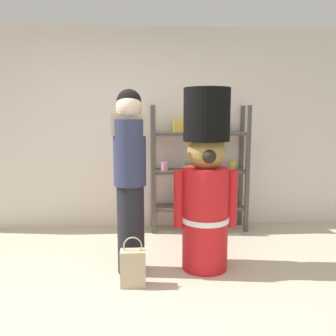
% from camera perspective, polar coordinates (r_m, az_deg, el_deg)
% --- Properties ---
extents(ground_plane, '(6.40, 6.40, 0.00)m').
position_cam_1_polar(ground_plane, '(2.98, -3.51, -21.68)').
color(ground_plane, beige).
extents(back_wall, '(6.40, 0.12, 2.60)m').
position_cam_1_polar(back_wall, '(4.78, -3.75, 6.11)').
color(back_wall, silver).
rests_on(back_wall, ground_plane).
extents(merchandise_shelf, '(1.24, 0.35, 1.61)m').
position_cam_1_polar(merchandise_shelf, '(4.66, 4.97, 0.17)').
color(merchandise_shelf, '#4C4742').
rests_on(merchandise_shelf, ground_plane).
extents(teddy_bear_guard, '(0.62, 0.46, 1.74)m').
position_cam_1_polar(teddy_bear_guard, '(3.44, 5.94, -2.28)').
color(teddy_bear_guard, red).
rests_on(teddy_bear_guard, ground_plane).
extents(person_shopper, '(0.32, 0.30, 1.72)m').
position_cam_1_polar(person_shopper, '(3.35, -6.10, -1.14)').
color(person_shopper, black).
rests_on(person_shopper, ground_plane).
extents(shopping_bag, '(0.22, 0.13, 0.45)m').
position_cam_1_polar(shopping_bag, '(3.28, -5.64, -15.42)').
color(shopping_bag, '#C1AD89').
rests_on(shopping_bag, ground_plane).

